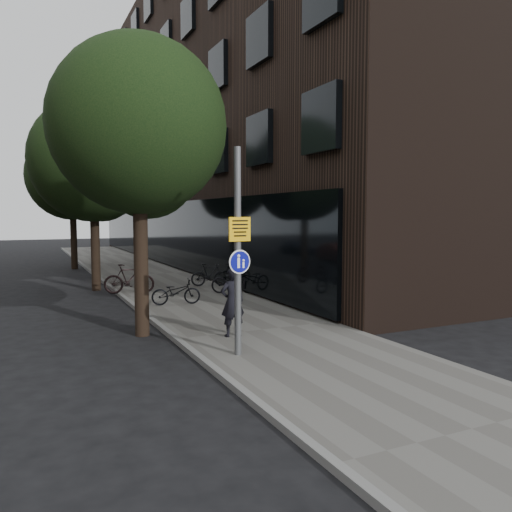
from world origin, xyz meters
TOP-DOWN VIEW (x-y plane):
  - ground at (0.00, 0.00)m, footprint 120.00×120.00m
  - sidewalk at (0.25, 10.00)m, footprint 4.50×60.00m
  - curb_edge at (-2.00, 10.00)m, footprint 0.15×60.00m
  - building_right_dark_brick at (8.50, 22.00)m, footprint 12.00×40.00m
  - street_tree_near at (-2.53, 4.64)m, footprint 4.40×4.40m
  - street_tree_mid at (-2.53, 13.14)m, footprint 5.00×5.00m
  - street_tree_far at (-2.53, 22.14)m, footprint 5.00×5.00m
  - signpost at (-1.23, 1.47)m, footprint 0.51×0.15m
  - pedestrian at (-0.71, 3.01)m, footprint 0.64×0.44m
  - parked_bike_facade_near at (2.00, 9.24)m, footprint 1.93×1.17m
  - parked_bike_facade_far at (1.77, 11.45)m, footprint 1.62×0.68m
  - parked_bike_curb_near at (-0.75, 7.80)m, footprint 1.68×0.80m
  - parked_bike_curb_far at (-1.69, 10.80)m, footprint 1.94×1.00m

SIDE VIEW (x-z plane):
  - ground at x=0.00m, z-range 0.00..0.00m
  - sidewalk at x=0.25m, z-range 0.00..0.12m
  - curb_edge at x=-2.00m, z-range 0.00..0.13m
  - parked_bike_curb_near at x=-0.75m, z-range 0.12..0.97m
  - parked_bike_facade_far at x=1.77m, z-range 0.12..1.06m
  - parked_bike_facade_near at x=2.00m, z-range 0.12..1.08m
  - parked_bike_curb_far at x=-1.69m, z-range 0.12..1.24m
  - pedestrian at x=-0.71m, z-range 0.12..1.84m
  - signpost at x=-1.23m, z-range 0.14..4.52m
  - street_tree_near at x=-2.53m, z-range 1.36..8.86m
  - street_tree_mid at x=-2.53m, z-range 1.21..9.01m
  - street_tree_far at x=-2.53m, z-range 1.21..9.01m
  - building_right_dark_brick at x=8.50m, z-range 0.00..18.00m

